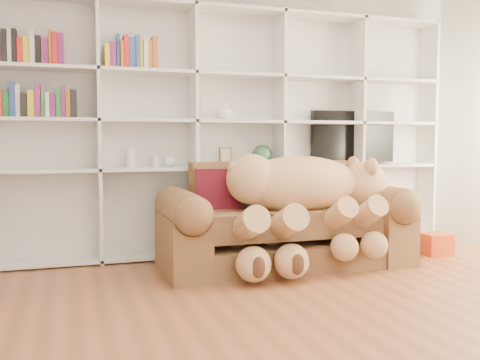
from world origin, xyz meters
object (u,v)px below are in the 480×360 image
object	(u,v)px
sofa	(283,226)
teddy_bear	(304,195)
gift_box	(435,244)
tv	(353,138)

from	to	relation	value
sofa	teddy_bear	world-z (taller)	teddy_bear
teddy_bear	gift_box	xyz separation A→B (m)	(1.47, 0.11, -0.54)
teddy_bear	tv	size ratio (longest dim) A/B	1.76
sofa	gift_box	world-z (taller)	sofa
teddy_bear	tv	xyz separation A→B (m)	(0.97, 0.86, 0.50)
sofa	tv	world-z (taller)	tv
teddy_bear	gift_box	bearing A→B (deg)	12.22
sofa	gift_box	distance (m)	1.60
teddy_bear	tv	world-z (taller)	tv
sofa	teddy_bear	distance (m)	0.37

